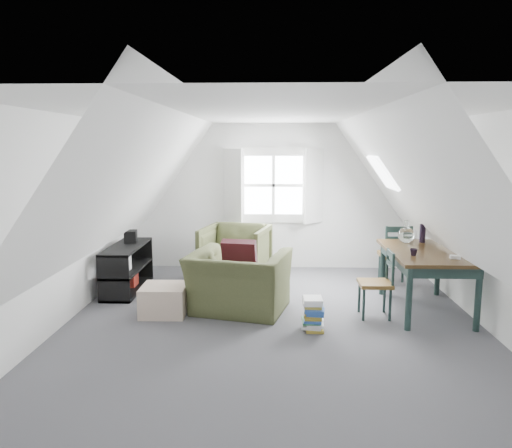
{
  "coord_description": "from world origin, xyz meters",
  "views": [
    {
      "loc": [
        0.01,
        -5.85,
        2.13
      ],
      "look_at": [
        -0.22,
        0.6,
        1.11
      ],
      "focal_mm": 35.0,
      "sensor_mm": 36.0,
      "label": 1
    }
  ],
  "objects_px": {
    "dining_table": "(426,259)",
    "dining_chair_far": "(395,254)",
    "ottoman": "(164,300)",
    "magazine_stack": "(313,314)",
    "armchair_far": "(236,282)",
    "armchair_near": "(239,311)",
    "dining_chair_near": "(378,282)",
    "media_shelf": "(126,271)"
  },
  "relations": [
    {
      "from": "dining_table",
      "to": "dining_chair_far",
      "type": "bearing_deg",
      "value": 91.36
    },
    {
      "from": "ottoman",
      "to": "dining_chair_far",
      "type": "distance_m",
      "value": 3.53
    },
    {
      "from": "magazine_stack",
      "to": "armchair_far",
      "type": "bearing_deg",
      "value": 117.69
    },
    {
      "from": "ottoman",
      "to": "armchair_near",
      "type": "bearing_deg",
      "value": 8.47
    },
    {
      "from": "armchair_far",
      "to": "dining_table",
      "type": "height_order",
      "value": "dining_table"
    },
    {
      "from": "magazine_stack",
      "to": "ottoman",
      "type": "bearing_deg",
      "value": 165.23
    },
    {
      "from": "armchair_near",
      "to": "armchair_far",
      "type": "height_order",
      "value": "armchair_far"
    },
    {
      "from": "armchair_near",
      "to": "armchair_far",
      "type": "relative_size",
      "value": 1.21
    },
    {
      "from": "armchair_far",
      "to": "armchair_near",
      "type": "bearing_deg",
      "value": -71.16
    },
    {
      "from": "ottoman",
      "to": "dining_chair_far",
      "type": "bearing_deg",
      "value": 23.35
    },
    {
      "from": "armchair_far",
      "to": "dining_table",
      "type": "xyz_separation_m",
      "value": [
        2.55,
        -1.28,
        0.69
      ]
    },
    {
      "from": "armchair_far",
      "to": "dining_chair_near",
      "type": "xyz_separation_m",
      "value": [
        1.9,
        -1.53,
        0.44
      ]
    },
    {
      "from": "media_shelf",
      "to": "magazine_stack",
      "type": "relative_size",
      "value": 3.47
    },
    {
      "from": "armchair_far",
      "to": "media_shelf",
      "type": "distance_m",
      "value": 1.69
    },
    {
      "from": "ottoman",
      "to": "dining_chair_far",
      "type": "relative_size",
      "value": 0.58
    },
    {
      "from": "dining_chair_near",
      "to": "dining_chair_far",
      "type": "bearing_deg",
      "value": 155.5
    },
    {
      "from": "dining_table",
      "to": "dining_chair_near",
      "type": "relative_size",
      "value": 1.89
    },
    {
      "from": "ottoman",
      "to": "media_shelf",
      "type": "distance_m",
      "value": 1.27
    },
    {
      "from": "dining_chair_far",
      "to": "armchair_far",
      "type": "bearing_deg",
      "value": 12.96
    },
    {
      "from": "armchair_near",
      "to": "magazine_stack",
      "type": "height_order",
      "value": "armchair_near"
    },
    {
      "from": "armchair_far",
      "to": "dining_chair_far",
      "type": "xyz_separation_m",
      "value": [
        2.44,
        -0.14,
        0.5
      ]
    },
    {
      "from": "media_shelf",
      "to": "dining_table",
      "type": "bearing_deg",
      "value": -11.86
    },
    {
      "from": "armchair_far",
      "to": "dining_table",
      "type": "bearing_deg",
      "value": -14.07
    },
    {
      "from": "media_shelf",
      "to": "dining_chair_near",
      "type": "bearing_deg",
      "value": -17.6
    },
    {
      "from": "dining_chair_near",
      "to": "ottoman",
      "type": "bearing_deg",
      "value": -93.01
    },
    {
      "from": "dining_table",
      "to": "dining_chair_near",
      "type": "bearing_deg",
      "value": -163.71
    },
    {
      "from": "ottoman",
      "to": "media_shelf",
      "type": "height_order",
      "value": "media_shelf"
    },
    {
      "from": "armchair_far",
      "to": "dining_chair_far",
      "type": "distance_m",
      "value": 2.49
    },
    {
      "from": "ottoman",
      "to": "dining_table",
      "type": "height_order",
      "value": "dining_table"
    },
    {
      "from": "media_shelf",
      "to": "magazine_stack",
      "type": "bearing_deg",
      "value": -31.07
    },
    {
      "from": "armchair_far",
      "to": "ottoman",
      "type": "height_order",
      "value": "armchair_far"
    },
    {
      "from": "armchair_near",
      "to": "dining_chair_near",
      "type": "bearing_deg",
      "value": -170.6
    },
    {
      "from": "dining_chair_near",
      "to": "magazine_stack",
      "type": "distance_m",
      "value": 1.0
    },
    {
      "from": "dining_chair_far",
      "to": "armchair_near",
      "type": "bearing_deg",
      "value": 45.03
    },
    {
      "from": "dining_table",
      "to": "media_shelf",
      "type": "xyz_separation_m",
      "value": [
        -4.12,
        0.75,
        -0.39
      ]
    },
    {
      "from": "dining_chair_far",
      "to": "magazine_stack",
      "type": "xyz_separation_m",
      "value": [
        -1.38,
        -1.88,
        -0.31
      ]
    },
    {
      "from": "media_shelf",
      "to": "magazine_stack",
      "type": "xyz_separation_m",
      "value": [
        2.63,
        -1.49,
        -0.11
      ]
    },
    {
      "from": "ottoman",
      "to": "magazine_stack",
      "type": "distance_m",
      "value": 1.92
    },
    {
      "from": "media_shelf",
      "to": "armchair_far",
      "type": "bearing_deg",
      "value": 17.25
    },
    {
      "from": "dining_table",
      "to": "magazine_stack",
      "type": "height_order",
      "value": "dining_table"
    },
    {
      "from": "armchair_far",
      "to": "magazine_stack",
      "type": "relative_size",
      "value": 2.62
    },
    {
      "from": "armchair_near",
      "to": "dining_table",
      "type": "xyz_separation_m",
      "value": [
        2.4,
        0.11,
        0.69
      ]
    }
  ]
}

